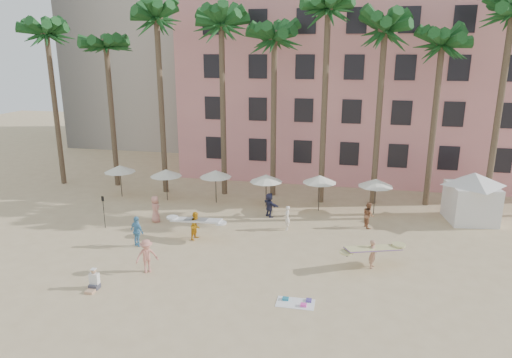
{
  "coord_description": "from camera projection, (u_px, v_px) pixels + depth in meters",
  "views": [
    {
      "loc": [
        5.11,
        -19.96,
        11.45
      ],
      "look_at": [
        -0.4,
        6.0,
        4.0
      ],
      "focal_mm": 32.0,
      "sensor_mm": 36.0,
      "label": 1
    }
  ],
  "objects": [
    {
      "name": "pink_hotel",
      "position": [
        374.0,
        88.0,
        43.84
      ],
      "size": [
        35.0,
        14.0,
        16.0
      ],
      "primitive_type": "cube",
      "color": "pink",
      "rests_on": "ground"
    },
    {
      "name": "ground",
      "position": [
        239.0,
        287.0,
        22.91
      ],
      "size": [
        120.0,
        120.0,
        0.0
      ],
      "primitive_type": "plane",
      "color": "#D1B789",
      "rests_on": "ground"
    },
    {
      "name": "palm_row",
      "position": [
        294.0,
        30.0,
        33.43
      ],
      "size": [
        44.4,
        5.4,
        16.3
      ],
      "color": "brown",
      "rests_on": "ground"
    },
    {
      "name": "carrier_yellow",
      "position": [
        373.0,
        252.0,
        24.79
      ],
      "size": [
        3.18,
        2.23,
        1.62
      ],
      "color": "tan",
      "rests_on": "ground"
    },
    {
      "name": "beachgoers",
      "position": [
        223.0,
        222.0,
        29.14
      ],
      "size": [
        15.4,
        11.17,
        1.91
      ],
      "color": "#DD8C7C",
      "rests_on": "ground"
    },
    {
      "name": "beach_towel",
      "position": [
        297.0,
        302.0,
        21.49
      ],
      "size": [
        1.8,
        1.01,
        0.14
      ],
      "color": "white",
      "rests_on": "ground"
    },
    {
      "name": "carrier_white",
      "position": [
        196.0,
        224.0,
        28.62
      ],
      "size": [
        3.35,
        1.06,
        1.79
      ],
      "color": "orange",
      "rests_on": "ground"
    },
    {
      "name": "cabana",
      "position": [
        472.0,
        193.0,
        31.36
      ],
      "size": [
        5.06,
        5.06,
        3.5
      ],
      "color": "white",
      "rests_on": "ground"
    },
    {
      "name": "seated_man",
      "position": [
        94.0,
        282.0,
        22.68
      ],
      "size": [
        0.47,
        0.82,
        1.06
      ],
      "color": "#3F3F4C",
      "rests_on": "ground"
    },
    {
      "name": "umbrella_row",
      "position": [
        240.0,
        176.0,
        34.66
      ],
      "size": [
        22.5,
        2.7,
        2.73
      ],
      "color": "#332B23",
      "rests_on": "ground"
    },
    {
      "name": "paddle",
      "position": [
        103.0,
        208.0,
        30.3
      ],
      "size": [
        0.18,
        0.04,
        2.23
      ],
      "color": "black",
      "rests_on": "ground"
    }
  ]
}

